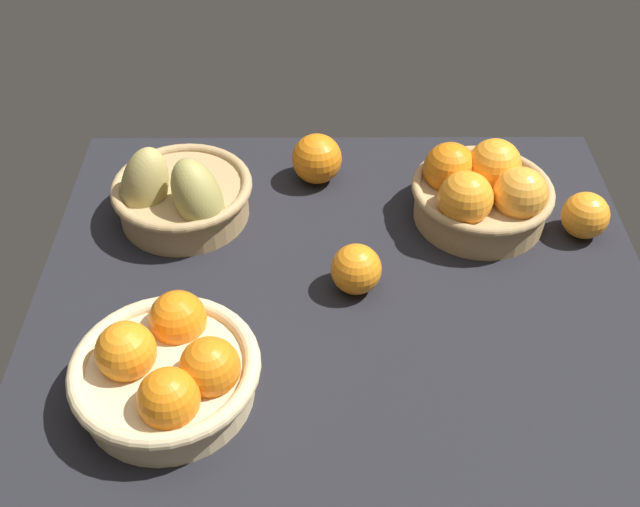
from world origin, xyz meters
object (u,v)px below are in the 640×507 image
(basket_near_right_pears, at_px, (180,196))
(loose_orange_back_gap, at_px, (356,270))
(basket_near_left, at_px, (481,192))
(loose_orange_front_gap, at_px, (317,159))
(basket_far_right, at_px, (168,371))
(loose_orange_side_gap, at_px, (585,215))

(basket_near_right_pears, relative_size, loose_orange_back_gap, 3.15)
(basket_near_left, bearing_deg, basket_near_right_pears, -0.36)
(loose_orange_front_gap, distance_m, loose_orange_back_gap, 0.25)
(basket_far_right, bearing_deg, loose_orange_side_gap, -152.87)
(basket_near_right_pears, distance_m, loose_orange_front_gap, 0.22)
(basket_near_right_pears, height_order, loose_orange_back_gap, basket_near_right_pears)
(basket_far_right, bearing_deg, basket_near_left, -142.16)
(loose_orange_front_gap, bearing_deg, basket_near_right_pears, 25.61)
(basket_near_right_pears, bearing_deg, loose_orange_side_gap, 176.42)
(basket_near_left, xyz_separation_m, loose_orange_front_gap, (0.24, -0.10, -0.01))
(basket_far_right, distance_m, basket_near_right_pears, 0.33)
(basket_far_right, xyz_separation_m, basket_near_right_pears, (0.03, -0.32, 0.00))
(basket_near_left, bearing_deg, basket_far_right, 37.84)
(basket_near_right_pears, xyz_separation_m, loose_orange_back_gap, (-0.25, 0.15, -0.01))
(loose_orange_back_gap, xyz_separation_m, loose_orange_side_gap, (-0.34, -0.11, -0.00))
(basket_far_right, distance_m, loose_orange_back_gap, 0.29)
(basket_near_left, bearing_deg, loose_orange_front_gap, -22.48)
(basket_near_right_pears, bearing_deg, basket_far_right, 94.90)
(basket_near_right_pears, xyz_separation_m, loose_orange_side_gap, (-0.59, 0.04, -0.01))
(basket_near_right_pears, relative_size, basket_near_left, 1.04)
(basket_near_right_pears, bearing_deg, loose_orange_front_gap, -154.39)
(basket_near_right_pears, height_order, loose_orange_front_gap, basket_near_right_pears)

